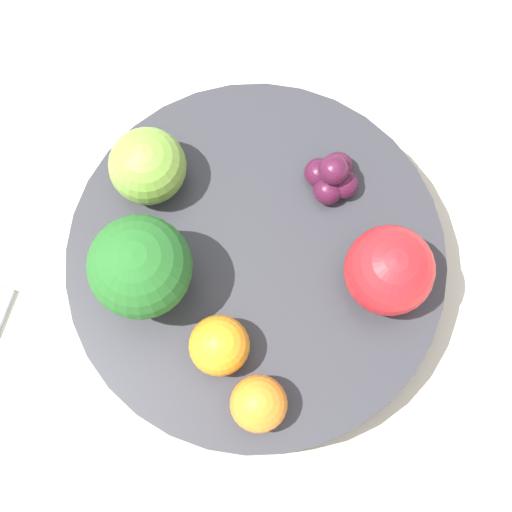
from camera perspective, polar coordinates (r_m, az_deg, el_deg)
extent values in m
plane|color=gray|center=(0.62, 0.00, -1.58)|extent=(6.00, 6.00, 0.00)
cube|color=beige|center=(0.61, 0.00, -1.38)|extent=(1.20, 1.20, 0.02)
cylinder|color=#2D2D33|center=(0.58, 0.00, -0.73)|extent=(0.25, 0.25, 0.04)
cylinder|color=#99C17A|center=(0.55, -7.30, -1.51)|extent=(0.02, 0.02, 0.02)
sphere|color=#236023|center=(0.52, -7.75, -0.73)|extent=(0.06, 0.06, 0.06)
sphere|color=olive|center=(0.55, -7.24, 5.97)|extent=(0.05, 0.05, 0.05)
sphere|color=red|center=(0.53, 8.89, -0.96)|extent=(0.06, 0.06, 0.06)
sphere|color=orange|center=(0.53, 0.18, -9.82)|extent=(0.04, 0.04, 0.04)
sphere|color=orange|center=(0.53, -2.47, -5.98)|extent=(0.04, 0.04, 0.04)
sphere|color=#47142D|center=(0.57, 5.49, 5.95)|extent=(0.02, 0.02, 0.02)
sphere|color=#47142D|center=(0.57, 4.22, 5.54)|extent=(0.02, 0.02, 0.02)
sphere|color=#47142D|center=(0.56, 4.81, 4.41)|extent=(0.02, 0.02, 0.02)
sphere|color=#47142D|center=(0.56, 5.86, 4.81)|extent=(0.02, 0.02, 0.02)
sphere|color=#47142D|center=(0.55, 5.20, 5.75)|extent=(0.02, 0.02, 0.02)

